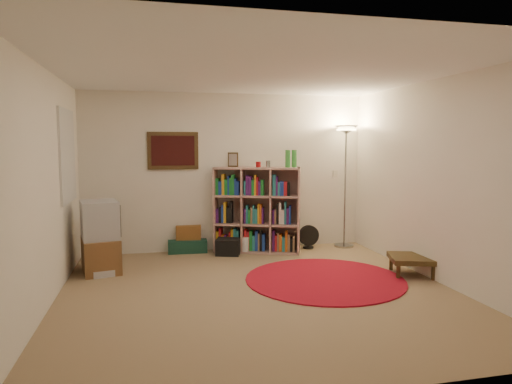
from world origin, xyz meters
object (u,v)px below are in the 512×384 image
tv_stand (101,238)px  floor_fan (309,237)px  suitcase (187,245)px  floor_lamp (346,146)px  bookshelf (256,211)px  side_table (412,259)px

tv_stand → floor_fan: bearing=0.1°
tv_stand → suitcase: (1.21, 0.91, -0.36)m
floor_lamp → suitcase: floor_lamp is taller
suitcase → tv_stand: bearing=-140.6°
bookshelf → floor_fan: (0.89, 0.01, -0.46)m
side_table → floor_fan: bearing=114.9°
floor_lamp → tv_stand: 4.03m
bookshelf → floor_fan: bookshelf is taller
bookshelf → floor_fan: size_ratio=4.20×
floor_lamp → suitcase: 3.02m
floor_fan → tv_stand: bearing=-170.5°
tv_stand → side_table: size_ratio=1.40×
suitcase → side_table: size_ratio=0.91×
bookshelf → side_table: bearing=-25.6°
tv_stand → suitcase: 1.56m
tv_stand → suitcase: bearing=25.0°
floor_lamp → side_table: floor_lamp is taller
floor_fan → side_table: size_ratio=0.56×
floor_fan → suitcase: 1.97m
floor_lamp → tv_stand: floor_lamp is taller
tv_stand → suitcase: size_ratio=1.54×
bookshelf → side_table: (1.69, -1.72, -0.44)m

